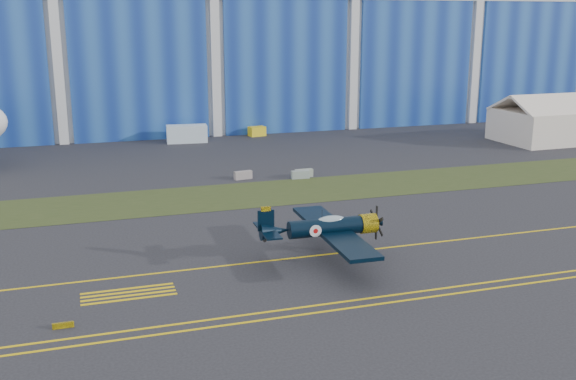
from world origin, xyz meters
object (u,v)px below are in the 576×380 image
object	(u,v)px
shipping_container	(187,134)
tug	(257,131)
warbird	(326,227)
tent	(552,117)

from	to	relation	value
shipping_container	tug	world-z (taller)	shipping_container
warbird	tent	world-z (taller)	tent
tent	tug	bearing A→B (deg)	154.84
warbird	tug	xyz separation A→B (m)	(9.37, 53.59, -1.83)
warbird	tent	size ratio (longest dim) A/B	0.86
shipping_container	tug	bearing A→B (deg)	16.49
tent	shipping_container	world-z (taller)	tent
tent	shipping_container	distance (m)	52.42
warbird	tug	world-z (taller)	warbird
tent	tug	xyz separation A→B (m)	(-39.19, 17.22, -2.74)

